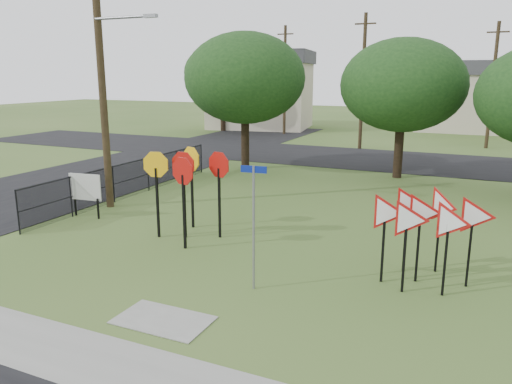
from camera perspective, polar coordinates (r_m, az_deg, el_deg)
ground at (r=12.89m, az=-4.36°, el=-9.90°), size 140.00×140.00×0.00m
sidewalk at (r=9.84m, az=-16.88°, el=-18.29°), size 30.00×1.60×0.02m
street_left at (r=27.49m, az=-16.30°, el=2.18°), size 8.00×50.00×0.02m
street_far at (r=31.29m, az=13.64°, el=3.65°), size 60.00×8.00×0.02m
curb_pad at (r=11.05m, az=-10.56°, el=-14.19°), size 2.00×1.20×0.02m
street_name_sign at (r=11.74m, az=-0.26°, el=-3.22°), size 0.62×0.09×3.03m
stop_sign_cluster at (r=15.63m, az=-7.92°, el=1.97°), size 2.63×2.18×2.78m
yield_sign_cluster at (r=12.78m, az=18.81°, el=-2.70°), size 2.97×2.04×2.31m
info_board at (r=18.93m, az=-18.95°, el=0.37°), size 1.28×0.20×1.60m
utility_pole_main at (r=19.74m, az=-17.16°, el=13.16°), size 3.55×0.33×10.00m
far_pole_a at (r=35.21m, az=12.10°, el=12.28°), size 1.40×0.24×9.00m
far_pole_b at (r=38.34m, az=25.42°, el=11.00°), size 1.40×0.24×8.50m
far_pole_c at (r=43.32m, az=3.31°, el=12.69°), size 1.40×0.24×9.00m
fence_run at (r=21.74m, az=-14.03°, el=1.55°), size 0.05×11.55×1.50m
house_left at (r=48.57m, az=0.56°, el=11.66°), size 10.58×8.88×7.20m
house_mid at (r=50.40m, az=22.93°, el=10.12°), size 8.40×8.40×6.20m
tree_near_left at (r=27.04m, az=-1.28°, el=12.87°), size 6.40×6.40×7.27m
tree_near_mid at (r=25.62m, az=16.44°, el=11.61°), size 6.00×6.00×6.80m
tree_far_left at (r=45.84m, az=-3.88°, el=13.43°), size 6.80×6.80×7.73m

